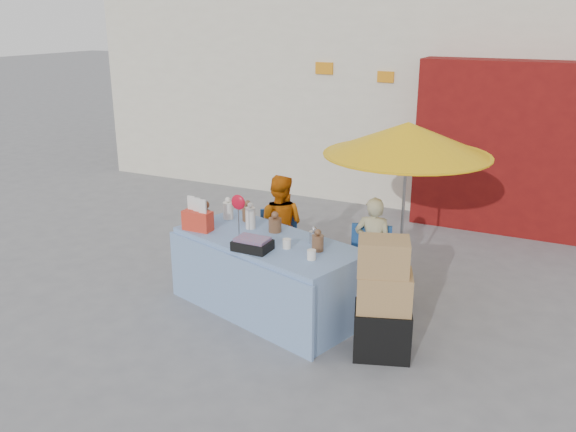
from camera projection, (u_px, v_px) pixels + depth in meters
The scene contains 10 objects.
ground at pixel (264, 315), 6.89m from camera, with size 80.00×80.00×0.00m, color slate.
backdrop at pixel (464, 21), 12.10m from camera, with size 14.00×8.00×7.80m.
market_table at pixel (268, 273), 6.90m from camera, with size 2.44×1.65×1.35m.
chair_left at pixel (274, 260), 7.77m from camera, with size 0.56×0.55×0.85m.
chair_right at pixel (368, 277), 7.25m from camera, with size 0.56×0.55×0.85m.
vendor_orange at pixel (279, 226), 7.75m from camera, with size 0.65×0.51×1.34m, color #D5640B.
vendor_beige at pixel (373, 246), 7.25m from camera, with size 0.44×0.29×1.21m, color #BEB586.
umbrella at pixel (408, 140), 6.85m from camera, with size 1.90×1.90×2.09m.
box_stack at pixel (383, 303), 5.92m from camera, with size 0.67×0.60×1.22m.
tarp_bundle at pixel (224, 281), 7.37m from camera, with size 0.73×0.59×0.33m, color yellow.
Camera 1 is at (2.97, -5.44, 3.23)m, focal length 38.00 mm.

